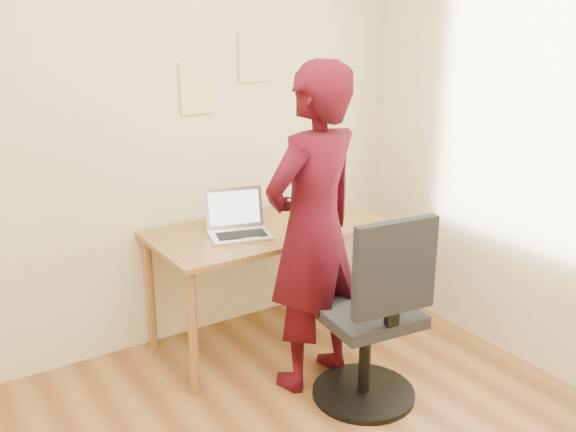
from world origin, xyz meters
TOP-DOWN VIEW (x-y plane):
  - room at (0.00, 0.00)m, footprint 3.58×3.58m
  - desk at (0.64, 1.38)m, footprint 1.40×0.70m
  - laptop at (0.43, 1.37)m, footprint 0.41×0.38m
  - paper_sheet at (0.94, 1.36)m, footprint 0.31×0.35m
  - phone at (0.76, 1.17)m, footprint 0.08×0.13m
  - wall_note_left at (0.38, 1.74)m, footprint 0.21×0.00m
  - wall_note_mid at (0.76, 1.74)m, footprint 0.21×0.00m
  - wall_note_right at (1.22, 1.74)m, footprint 0.18×0.00m
  - office_chair at (0.72, 0.50)m, footprint 0.55×0.55m
  - person at (0.60, 0.87)m, footprint 0.71×0.54m

SIDE VIEW (x-z plane):
  - office_chair at x=0.72m, z-range -0.08..0.97m
  - desk at x=0.64m, z-range 0.28..1.02m
  - paper_sheet at x=0.94m, z-range 0.74..0.74m
  - phone at x=0.76m, z-range 0.74..0.75m
  - laptop at x=0.43m, z-range 0.67..0.91m
  - person at x=0.60m, z-range 0.00..1.75m
  - room at x=0.00m, z-range -0.04..2.74m
  - wall_note_right at x=1.22m, z-range 1.40..1.64m
  - wall_note_left at x=0.38m, z-range 1.39..1.69m
  - wall_note_mid at x=0.76m, z-range 1.55..1.85m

